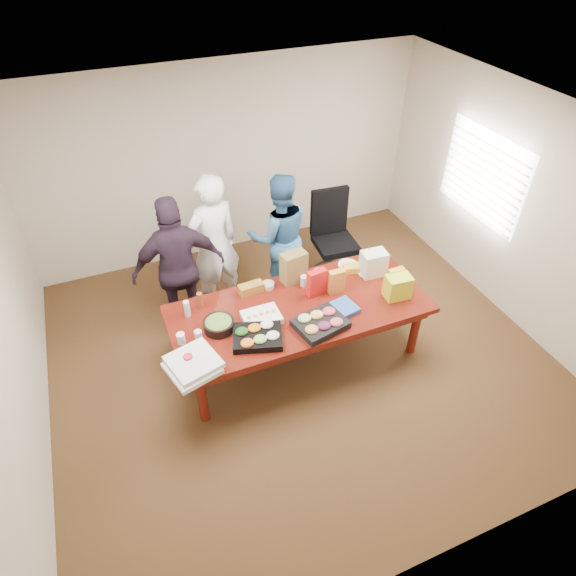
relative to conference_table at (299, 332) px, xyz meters
name	(u,v)px	position (x,y,z in m)	size (l,w,h in m)	color
floor	(299,355)	(0.00, 0.00, -0.39)	(5.50, 5.00, 0.02)	#47301E
ceiling	(303,131)	(0.00, 0.00, 2.33)	(5.50, 5.00, 0.02)	white
wall_back	(227,162)	(0.00, 2.50, 0.98)	(5.50, 0.04, 2.70)	beige
wall_front	(456,477)	(0.00, -2.50, 0.98)	(5.50, 0.04, 2.70)	beige
wall_left	(1,337)	(-2.75, 0.00, 0.98)	(0.04, 5.00, 2.70)	beige
wall_right	(516,209)	(2.75, 0.00, 0.98)	(0.04, 5.00, 2.70)	beige
window_panel	(483,176)	(2.72, 0.60, 1.12)	(0.03, 1.40, 1.10)	white
window_blinds	(480,177)	(2.68, 0.60, 1.12)	(0.04, 1.36, 1.00)	beige
conference_table	(299,332)	(0.00, 0.00, 0.00)	(2.80, 1.20, 0.75)	#4C1C0F
office_chair	(336,241)	(1.05, 1.18, 0.23)	(0.61, 0.61, 1.21)	black
person_center	(214,245)	(-0.59, 1.24, 0.55)	(0.68, 0.44, 1.85)	white
person_right	(279,236)	(0.26, 1.24, 0.47)	(0.82, 0.64, 1.68)	#336495
person_left	(179,268)	(-1.08, 0.97, 0.53)	(1.06, 0.44, 1.81)	black
veggie_tray	(257,337)	(-0.59, -0.29, 0.41)	(0.49, 0.38, 0.07)	black
fruit_tray	(320,324)	(0.08, -0.36, 0.41)	(0.51, 0.40, 0.08)	black
sheet_cake	(261,317)	(-0.45, -0.03, 0.41)	(0.39, 0.29, 0.07)	white
salad_bowl	(219,325)	(-0.90, 0.01, 0.43)	(0.32, 0.32, 0.10)	black
chip_bag_blue	(340,310)	(0.37, -0.23, 0.40)	(0.36, 0.27, 0.05)	#2D58B7
chip_bag_red	(317,283)	(0.26, 0.14, 0.53)	(0.22, 0.09, 0.32)	red
chip_bag_yellow	(395,279)	(1.11, -0.12, 0.51)	(0.18, 0.07, 0.28)	gold
chip_bag_orange	(337,281)	(0.48, 0.09, 0.52)	(0.19, 0.08, 0.29)	orange
mayo_jar	(304,281)	(0.20, 0.32, 0.44)	(0.08, 0.08, 0.13)	silver
mustard_bottle	(300,270)	(0.21, 0.49, 0.47)	(0.07, 0.07, 0.19)	gold
dressing_bottle	(200,300)	(-0.99, 0.41, 0.47)	(0.06, 0.06, 0.19)	brown
ranch_bottle	(187,309)	(-1.15, 0.33, 0.47)	(0.06, 0.06, 0.19)	silver
banana_bunch	(353,268)	(0.85, 0.35, 0.41)	(0.23, 0.14, 0.08)	gold
bread_loaf	(251,288)	(-0.40, 0.44, 0.43)	(0.28, 0.12, 0.11)	#A56C25
kraft_bag	(294,267)	(0.12, 0.46, 0.56)	(0.29, 0.17, 0.38)	olive
red_cup	(189,360)	(-1.30, -0.35, 0.43)	(0.09, 0.09, 0.12)	red
clear_cup_a	(198,335)	(-1.13, -0.05, 0.43)	(0.08, 0.08, 0.11)	silver
clear_cup_b	(181,338)	(-1.30, -0.04, 0.43)	(0.08, 0.08, 0.12)	white
pizza_box_lower	(192,368)	(-1.29, -0.43, 0.40)	(0.44, 0.44, 0.05)	white
pizza_box_upper	(194,362)	(-1.26, -0.40, 0.45)	(0.44, 0.44, 0.05)	white
plate_a	(368,273)	(0.98, 0.24, 0.38)	(0.24, 0.24, 0.01)	silver
plate_b	(348,265)	(0.84, 0.47, 0.38)	(0.24, 0.24, 0.02)	white
dip_bowl_a	(320,274)	(0.44, 0.41, 0.41)	(0.16, 0.16, 0.07)	beige
dip_bowl_b	(268,285)	(-0.19, 0.45, 0.40)	(0.14, 0.14, 0.06)	beige
grocery_bag_white	(373,263)	(1.03, 0.22, 0.53)	(0.28, 0.20, 0.30)	white
grocery_bag_yellow	(398,287)	(1.06, -0.25, 0.51)	(0.27, 0.19, 0.27)	#D0DF23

